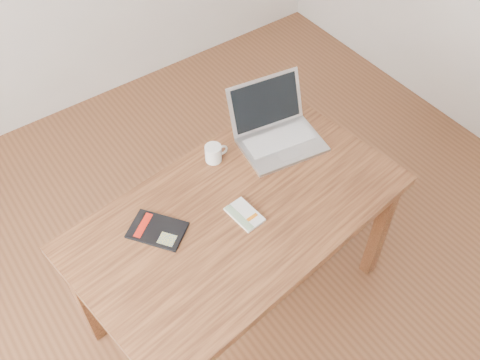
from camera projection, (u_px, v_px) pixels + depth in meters
room at (233, 123)px, 1.65m from camera, size 4.04×4.04×2.70m
desk at (239, 223)px, 2.26m from camera, size 1.47×0.95×0.75m
white_guidebook at (245, 215)px, 2.17m from camera, size 0.11×0.16×0.01m
black_guidebook at (157, 230)px, 2.12m from camera, size 0.24×0.26×0.01m
laptop at (276, 130)px, 2.43m from camera, size 0.41×0.40×0.24m
coffee_mug at (214, 153)px, 2.35m from camera, size 0.11×0.07×0.08m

